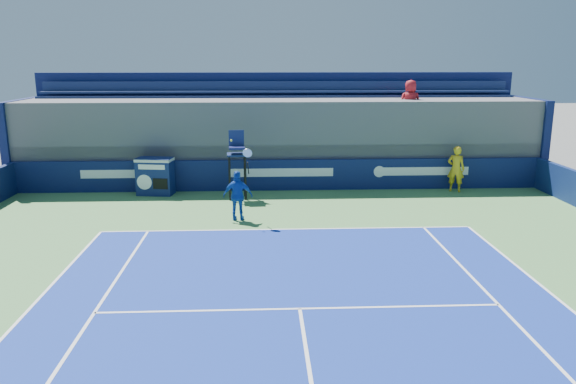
{
  "coord_description": "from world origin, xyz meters",
  "views": [
    {
      "loc": [
        -0.73,
        -4.1,
        4.95
      ],
      "look_at": [
        0.0,
        11.5,
        1.25
      ],
      "focal_mm": 35.0,
      "sensor_mm": 36.0,
      "label": 1
    }
  ],
  "objects_px": {
    "ball_person": "(456,169)",
    "tennis_player": "(238,196)",
    "match_clock": "(155,175)",
    "umpire_chair": "(237,157)"
  },
  "relations": [
    {
      "from": "ball_person",
      "to": "match_clock",
      "type": "xyz_separation_m",
      "value": [
        -11.36,
        0.04,
        -0.15
      ]
    },
    {
      "from": "match_clock",
      "to": "tennis_player",
      "type": "height_order",
      "value": "tennis_player"
    },
    {
      "from": "ball_person",
      "to": "tennis_player",
      "type": "distance_m",
      "value": 8.89
    },
    {
      "from": "ball_person",
      "to": "umpire_chair",
      "type": "distance_m",
      "value": 8.33
    },
    {
      "from": "umpire_chair",
      "to": "tennis_player",
      "type": "bearing_deg",
      "value": -87.29
    },
    {
      "from": "umpire_chair",
      "to": "match_clock",
      "type": "bearing_deg",
      "value": 166.57
    },
    {
      "from": "tennis_player",
      "to": "umpire_chair",
      "type": "bearing_deg",
      "value": 92.71
    },
    {
      "from": "match_clock",
      "to": "tennis_player",
      "type": "distance_m",
      "value": 4.84
    },
    {
      "from": "match_clock",
      "to": "ball_person",
      "type": "bearing_deg",
      "value": -0.21
    },
    {
      "from": "umpire_chair",
      "to": "tennis_player",
      "type": "height_order",
      "value": "tennis_player"
    }
  ]
}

